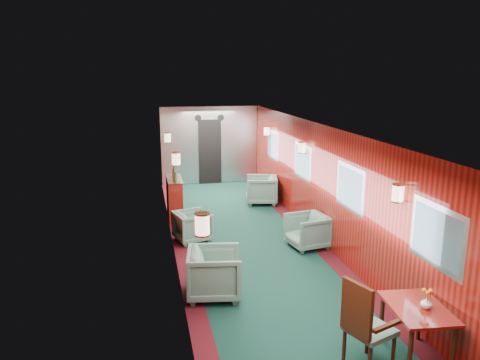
{
  "coord_description": "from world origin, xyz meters",
  "views": [
    {
      "loc": [
        -1.98,
        -8.34,
        3.42
      ],
      "look_at": [
        0.0,
        1.24,
        1.15
      ],
      "focal_mm": 35.0,
      "sensor_mm": 36.0,
      "label": 1
    }
  ],
  "objects_px": {
    "armchair_left_near": "(215,273)",
    "armchair_right_far": "(261,190)",
    "side_chair": "(364,322)",
    "credenza": "(175,198)",
    "dining_table": "(417,315)",
    "armchair_right_near": "(307,231)",
    "armchair_left_far": "(193,226)"
  },
  "relations": [
    {
      "from": "side_chair",
      "to": "armchair_right_far",
      "type": "bearing_deg",
      "value": 64.31
    },
    {
      "from": "dining_table",
      "to": "side_chair",
      "type": "height_order",
      "value": "side_chair"
    },
    {
      "from": "credenza",
      "to": "side_chair",
      "type": "bearing_deg",
      "value": -74.49
    },
    {
      "from": "armchair_right_near",
      "to": "armchair_right_far",
      "type": "xyz_separation_m",
      "value": [
        -0.11,
        3.28,
        0.03
      ]
    },
    {
      "from": "armchair_right_near",
      "to": "armchair_right_far",
      "type": "distance_m",
      "value": 3.29
    },
    {
      "from": "armchair_left_far",
      "to": "armchair_right_far",
      "type": "bearing_deg",
      "value": -56.15
    },
    {
      "from": "dining_table",
      "to": "armchair_left_near",
      "type": "bearing_deg",
      "value": 140.71
    },
    {
      "from": "credenza",
      "to": "dining_table",
      "type": "bearing_deg",
      "value": -68.37
    },
    {
      "from": "credenza",
      "to": "armchair_left_far",
      "type": "relative_size",
      "value": 1.82
    },
    {
      "from": "armchair_right_near",
      "to": "armchair_right_far",
      "type": "bearing_deg",
      "value": 171.63
    },
    {
      "from": "armchair_right_near",
      "to": "armchair_left_far",
      "type": "bearing_deg",
      "value": -120.73
    },
    {
      "from": "armchair_right_near",
      "to": "credenza",
      "type": "bearing_deg",
      "value": -144.78
    },
    {
      "from": "side_chair",
      "to": "credenza",
      "type": "distance_m",
      "value": 6.52
    },
    {
      "from": "armchair_left_far",
      "to": "armchair_right_far",
      "type": "xyz_separation_m",
      "value": [
        2.08,
        2.47,
        0.05
      ]
    },
    {
      "from": "side_chair",
      "to": "dining_table",
      "type": "bearing_deg",
      "value": -15.46
    },
    {
      "from": "side_chair",
      "to": "armchair_right_far",
      "type": "relative_size",
      "value": 1.4
    },
    {
      "from": "side_chair",
      "to": "armchair_right_far",
      "type": "distance_m",
      "value": 7.19
    },
    {
      "from": "dining_table",
      "to": "armchair_right_near",
      "type": "height_order",
      "value": "dining_table"
    },
    {
      "from": "dining_table",
      "to": "armchair_right_near",
      "type": "xyz_separation_m",
      "value": [
        -0.01,
        3.8,
        -0.24
      ]
    },
    {
      "from": "side_chair",
      "to": "armchair_left_far",
      "type": "height_order",
      "value": "side_chair"
    },
    {
      "from": "dining_table",
      "to": "armchair_left_far",
      "type": "distance_m",
      "value": 5.13
    },
    {
      "from": "armchair_right_far",
      "to": "armchair_left_far",
      "type": "bearing_deg",
      "value": -27.07
    },
    {
      "from": "armchair_left_near",
      "to": "armchair_left_far",
      "type": "xyz_separation_m",
      "value": [
        -0.07,
        2.51,
        -0.06
      ]
    },
    {
      "from": "armchair_right_near",
      "to": "side_chair",
      "type": "bearing_deg",
      "value": -20.64
    },
    {
      "from": "side_chair",
      "to": "armchair_left_far",
      "type": "distance_m",
      "value": 4.93
    },
    {
      "from": "dining_table",
      "to": "armchair_left_near",
      "type": "height_order",
      "value": "armchair_left_near"
    },
    {
      "from": "credenza",
      "to": "armchair_right_far",
      "type": "height_order",
      "value": "credenza"
    },
    {
      "from": "armchair_left_near",
      "to": "armchair_right_far",
      "type": "distance_m",
      "value": 5.36
    },
    {
      "from": "credenza",
      "to": "armchair_right_far",
      "type": "bearing_deg",
      "value": 20.39
    },
    {
      "from": "armchair_left_near",
      "to": "side_chair",
      "type": "bearing_deg",
      "value": -138.79
    },
    {
      "from": "armchair_left_far",
      "to": "armchair_right_near",
      "type": "relative_size",
      "value": 0.94
    },
    {
      "from": "dining_table",
      "to": "armchair_right_far",
      "type": "distance_m",
      "value": 7.09
    }
  ]
}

